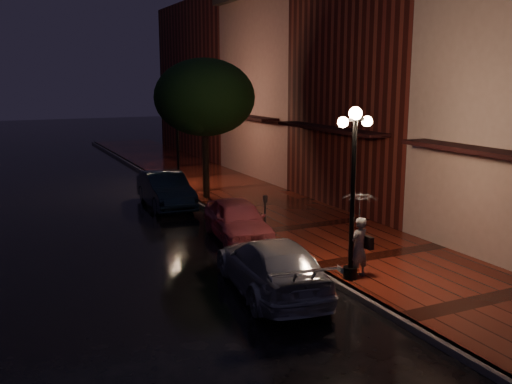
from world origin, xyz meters
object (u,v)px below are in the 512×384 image
streetlamp_far (178,134)px  street_tree (205,100)px  navy_car (165,190)px  woman_with_umbrella (360,222)px  streetlamp_near (353,183)px  pink_car (238,220)px  silver_car (271,266)px  parking_meter (265,212)px

streetlamp_far → street_tree: size_ratio=0.74×
navy_car → woman_with_umbrella: (1.91, -10.55, 0.89)m
streetlamp_near → pink_car: bearing=100.9°
streetlamp_far → pink_car: size_ratio=1.10×
woman_with_umbrella → street_tree: bearing=-104.5°
pink_car → woman_with_umbrella: woman_with_umbrella is taller
streetlamp_near → woman_with_umbrella: bearing=3.9°
streetlamp_near → streetlamp_far: 14.00m
silver_car → woman_with_umbrella: size_ratio=2.09×
pink_car → parking_meter: parking_meter is taller
street_tree → navy_car: 4.05m
pink_car → parking_meter: (0.75, -0.46, 0.29)m
silver_car → parking_meter: 4.49m
streetlamp_far → silver_car: bearing=-98.5°
pink_car → woman_with_umbrella: 5.13m
woman_with_umbrella → parking_meter: 4.50m
silver_car → streetlamp_near: bearing=177.5°
navy_car → woman_with_umbrella: woman_with_umbrella is taller
street_tree → silver_car: bearing=-102.2°
silver_car → parking_meter: parking_meter is taller
parking_meter → silver_car: bearing=-118.1°
silver_car → parking_meter: size_ratio=3.44×
streetlamp_far → parking_meter: streetlamp_far is taller
pink_car → navy_car: navy_car is taller
street_tree → parking_meter: street_tree is taller
streetlamp_far → navy_car: (-1.66, -3.43, -1.89)m
streetlamp_far → pink_car: 9.34m
streetlamp_near → street_tree: bearing=88.7°
silver_car → woman_with_umbrella: (2.29, -0.35, 0.94)m
woman_with_umbrella → pink_car: bearing=-90.7°
silver_car → woman_with_umbrella: bearing=179.1°
navy_car → woman_with_umbrella: size_ratio=1.96×
street_tree → streetlamp_near: bearing=-91.3°
streetlamp_near → pink_car: (-0.95, 4.92, -1.94)m
street_tree → silver_car: street_tree is taller
parking_meter → woman_with_umbrella: bearing=-88.0°
street_tree → pink_car: 7.16m
pink_car → street_tree: bearing=86.2°
street_tree → silver_car: size_ratio=1.26×
streetlamp_near → pink_car: size_ratio=1.10×
streetlamp_far → navy_car: 4.25m
pink_car → woman_with_umbrella: (1.20, -4.90, 0.94)m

